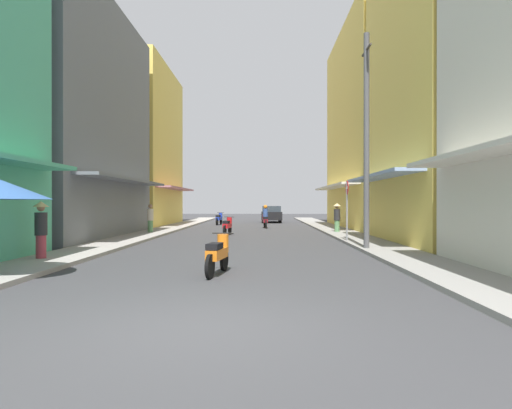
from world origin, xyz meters
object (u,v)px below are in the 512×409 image
(pedestrian_crossing, at_px, (150,219))
(utility_pole, at_px, (367,140))
(motorbike_maroon, at_px, (265,218))
(motorbike_blue, at_px, (219,218))
(parked_car, at_px, (271,214))
(pedestrian_far, at_px, (337,217))
(motorbike_orange, at_px, (218,253))
(motorbike_red, at_px, (228,226))
(pedestrian_midway, at_px, (41,228))
(street_sign_no_entry, at_px, (347,203))

(pedestrian_crossing, height_order, utility_pole, utility_pole)
(motorbike_maroon, relative_size, motorbike_blue, 1.00)
(parked_car, bearing_deg, pedestrian_far, -76.74)
(parked_car, bearing_deg, motorbike_maroon, -93.88)
(motorbike_orange, height_order, motorbike_red, same)
(motorbike_maroon, distance_m, pedestrian_midway, 18.53)
(motorbike_red, relative_size, motorbike_maroon, 1.00)
(motorbike_orange, xyz_separation_m, parked_car, (1.81, 28.07, 0.24))
(parked_car, bearing_deg, utility_pole, -82.78)
(pedestrian_midway, bearing_deg, utility_pole, 16.84)
(motorbike_maroon, xyz_separation_m, street_sign_no_entry, (3.41, -11.27, 1.01))
(parked_car, distance_m, utility_pole, 23.42)
(pedestrian_crossing, bearing_deg, parked_car, 65.34)
(pedestrian_midway, bearing_deg, motorbike_blue, 82.28)
(motorbike_red, distance_m, motorbike_maroon, 6.89)
(pedestrian_midway, relative_size, street_sign_no_entry, 0.66)
(motorbike_red, relative_size, pedestrian_far, 1.07)
(motorbike_red, height_order, street_sign_no_entry, street_sign_no_entry)
(pedestrian_crossing, height_order, pedestrian_far, pedestrian_far)
(motorbike_red, bearing_deg, pedestrian_crossing, 175.21)
(motorbike_red, xyz_separation_m, pedestrian_far, (5.99, 1.01, 0.45))
(pedestrian_far, relative_size, utility_pole, 0.22)
(motorbike_red, xyz_separation_m, motorbike_maroon, (2.04, 6.58, 0.20))
(motorbike_orange, bearing_deg, street_sign_no_entry, 60.26)
(utility_pole, bearing_deg, pedestrian_crossing, 140.36)
(pedestrian_crossing, height_order, pedestrian_midway, pedestrian_midway)
(motorbike_orange, height_order, utility_pole, utility_pole)
(motorbike_orange, relative_size, parked_car, 0.44)
(motorbike_blue, bearing_deg, pedestrian_far, -52.61)
(pedestrian_far, bearing_deg, motorbike_orange, -110.54)
(motorbike_orange, xyz_separation_m, motorbike_red, (-0.82, 12.79, 0.00))
(motorbike_blue, relative_size, pedestrian_far, 1.07)
(motorbike_orange, xyz_separation_m, pedestrian_far, (5.17, 13.80, 0.45))
(motorbike_maroon, height_order, motorbike_blue, motorbike_maroon)
(motorbike_blue, distance_m, parked_car, 6.07)
(street_sign_no_entry, bearing_deg, pedestrian_far, 84.53)
(motorbike_blue, height_order, pedestrian_midway, pedestrian_midway)
(pedestrian_far, bearing_deg, motorbike_maroon, 125.38)
(pedestrian_midway, distance_m, utility_pole, 10.88)
(pedestrian_crossing, xyz_separation_m, street_sign_no_entry, (9.67, -5.05, 0.90))
(motorbike_blue, height_order, utility_pole, utility_pole)
(motorbike_orange, bearing_deg, parked_car, 86.32)
(parked_car, relative_size, pedestrian_far, 2.43)
(motorbike_maroon, height_order, pedestrian_crossing, pedestrian_crossing)
(pedestrian_far, height_order, pedestrian_midway, pedestrian_midway)
(pedestrian_midway, height_order, street_sign_no_entry, street_sign_no_entry)
(pedestrian_crossing, bearing_deg, utility_pole, -39.64)
(motorbike_red, height_order, motorbike_maroon, motorbike_maroon)
(parked_car, height_order, pedestrian_crossing, pedestrian_crossing)
(pedestrian_midway, bearing_deg, pedestrian_crossing, 88.69)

